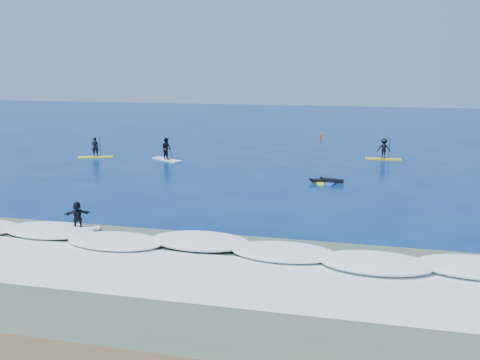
% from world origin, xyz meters
% --- Properties ---
extents(ground, '(160.00, 160.00, 0.00)m').
position_xyz_m(ground, '(0.00, 0.00, 0.00)').
color(ground, '#04194C').
rests_on(ground, ground).
extents(shallow_water, '(90.00, 13.00, 0.01)m').
position_xyz_m(shallow_water, '(0.00, -14.00, 0.01)').
color(shallow_water, '#3B513F').
rests_on(shallow_water, ground).
extents(breaking_wave, '(40.00, 6.00, 0.30)m').
position_xyz_m(breaking_wave, '(0.00, -10.00, 0.00)').
color(breaking_wave, white).
rests_on(breaking_wave, ground).
extents(whitewater, '(34.00, 5.00, 0.02)m').
position_xyz_m(whitewater, '(0.00, -13.00, 0.00)').
color(whitewater, silver).
rests_on(whitewater, ground).
extents(sup_paddler_left, '(3.13, 1.96, 2.17)m').
position_xyz_m(sup_paddler_left, '(-15.83, 11.67, 0.68)').
color(sup_paddler_left, yellow).
rests_on(sup_paddler_left, ground).
extents(sup_paddler_center, '(3.27, 2.50, 2.35)m').
position_xyz_m(sup_paddler_center, '(-8.96, 11.90, 0.88)').
color(sup_paddler_center, white).
rests_on(sup_paddler_center, ground).
extents(sup_paddler_right, '(3.16, 0.82, 2.21)m').
position_xyz_m(sup_paddler_right, '(9.87, 16.83, 0.86)').
color(sup_paddler_right, gold).
rests_on(sup_paddler_right, ground).
extents(prone_paddler_near, '(1.45, 1.93, 0.39)m').
position_xyz_m(prone_paddler_near, '(5.17, 5.58, 0.13)').
color(prone_paddler_near, '#F7FB1B').
rests_on(prone_paddler_near, ground).
extents(prone_paddler_far, '(1.73, 2.24, 0.45)m').
position_xyz_m(prone_paddler_far, '(6.04, 5.70, 0.15)').
color(prone_paddler_far, '#174CB3').
rests_on(prone_paddler_far, ground).
extents(wave_surfer, '(2.09, 1.56, 1.51)m').
position_xyz_m(wave_surfer, '(-5.61, -9.03, 0.85)').
color(wave_surfer, white).
rests_on(wave_surfer, breaking_wave).
extents(marker_buoy, '(0.30, 0.30, 0.73)m').
position_xyz_m(marker_buoy, '(3.11, 29.04, 0.32)').
color(marker_buoy, '#F33E15').
rests_on(marker_buoy, ground).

